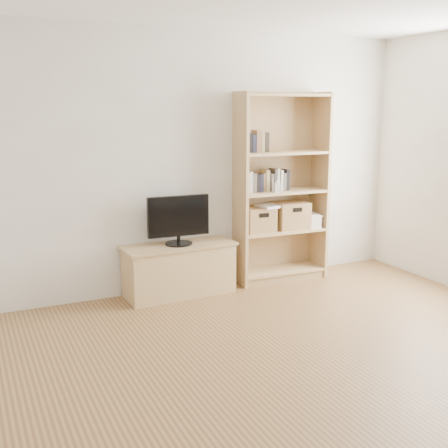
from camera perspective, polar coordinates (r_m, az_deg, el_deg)
floor at (r=4.05m, az=13.25°, el=-15.86°), size 4.50×5.00×0.01m
back_wall at (r=5.77m, az=-1.76°, el=6.34°), size 4.50×0.02×2.60m
tv_stand at (r=5.64m, az=-4.57°, el=-4.74°), size 1.10×0.45×0.49m
bookshelf at (r=6.01m, az=5.85°, el=3.65°), size 1.01×0.39×2.00m
television at (r=5.52m, az=-4.66°, el=0.37°), size 0.62×0.08×0.49m
books_row_mid at (r=6.01m, az=5.76°, el=4.46°), size 0.79×0.20×0.21m
books_row_upper at (r=5.87m, az=3.93°, el=8.32°), size 0.40×0.18×0.21m
baby_monitor at (r=5.85m, az=5.43°, el=3.72°), size 0.06×0.05×0.10m
basket_left at (r=5.93m, az=3.55°, el=0.47°), size 0.33×0.27×0.26m
basket_right at (r=6.11m, az=6.82°, el=0.90°), size 0.37×0.31×0.29m
laptop at (r=5.97m, az=5.00°, el=1.89°), size 0.35×0.27×0.03m
magazine_stack at (r=6.24m, az=8.57°, el=0.33°), size 0.24×0.30×0.13m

